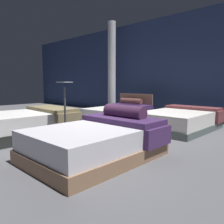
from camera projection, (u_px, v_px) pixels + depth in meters
ground_plane at (98, 135)px, 5.12m from camera, size 18.00×18.00×0.02m
showroom_back_wall at (179, 67)px, 7.62m from camera, size 18.00×0.06×3.50m
bed_0 at (27, 124)px, 5.01m from camera, size 1.61×2.09×0.60m
bed_1 at (98, 140)px, 3.53m from camera, size 1.55×2.02×0.79m
bed_2 at (119, 113)px, 7.25m from camera, size 1.60×2.12×0.82m
bed_3 at (180, 120)px, 5.75m from camera, size 1.56×2.11×0.54m
price_sign at (65, 119)px, 4.44m from camera, size 0.28×0.24×1.20m
support_pillar at (112, 69)px, 8.64m from camera, size 0.30×0.30×3.50m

